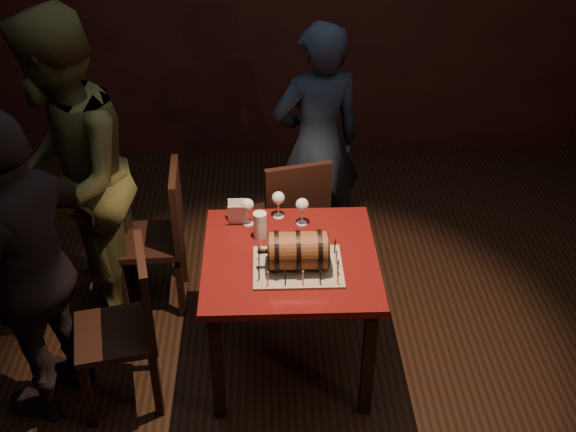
{
  "coord_description": "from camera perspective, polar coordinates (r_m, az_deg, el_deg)",
  "views": [
    {
      "loc": [
        -0.13,
        -3.0,
        2.98
      ],
      "look_at": [
        -0.03,
        0.05,
        0.95
      ],
      "focal_mm": 45.0,
      "sensor_mm": 36.0,
      "label": 1
    }
  ],
  "objects": [
    {
      "name": "barrel_cake",
      "position": [
        3.58,
        0.78,
        -2.75
      ],
      "size": [
        0.35,
        0.21,
        0.21
      ],
      "color": "brown",
      "rests_on": "cake_board"
    },
    {
      "name": "birthday_candles",
      "position": [
        3.62,
        0.79,
        -3.46
      ],
      "size": [
        0.4,
        0.3,
        0.09
      ],
      "color": "#F0D48F",
      "rests_on": "cake_board"
    },
    {
      "name": "person_left_front",
      "position": [
        3.67,
        -19.64,
        -4.15
      ],
      "size": [
        0.76,
        1.08,
        1.7
      ],
      "primitive_type": "imported",
      "rotation": [
        0.0,
        0.0,
        -1.95
      ],
      "color": "black",
      "rests_on": "ground"
    },
    {
      "name": "person_back",
      "position": [
        4.63,
        2.32,
        5.6
      ],
      "size": [
        0.68,
        0.54,
        1.62
      ],
      "primitive_type": "imported",
      "rotation": [
        0.0,
        0.0,
        3.42
      ],
      "color": "#182030",
      "rests_on": "ground"
    },
    {
      "name": "pub_table",
      "position": [
        3.79,
        0.17,
        -4.5
      ],
      "size": [
        0.9,
        0.9,
        0.75
      ],
      "color": "#460B0C",
      "rests_on": "ground"
    },
    {
      "name": "menu_card",
      "position": [
        3.95,
        -4.03,
        0.23
      ],
      "size": [
        0.1,
        0.05,
        0.13
      ],
      "primitive_type": null,
      "color": "white",
      "rests_on": "pub_table"
    },
    {
      "name": "cake_board",
      "position": [
        3.64,
        0.78,
        -4.04
      ],
      "size": [
        0.45,
        0.35,
        0.01
      ],
      "primitive_type": "cube",
      "color": "gray",
      "rests_on": "pub_table"
    },
    {
      "name": "wine_glass_mid",
      "position": [
        3.96,
        -0.77,
        1.35
      ],
      "size": [
        0.07,
        0.07,
        0.16
      ],
      "color": "silver",
      "rests_on": "pub_table"
    },
    {
      "name": "pint_of_ale",
      "position": [
        3.83,
        -2.22,
        -0.77
      ],
      "size": [
        0.07,
        0.07,
        0.15
      ],
      "color": "silver",
      "rests_on": "pub_table"
    },
    {
      "name": "chair_back",
      "position": [
        4.44,
        0.43,
        0.0
      ],
      "size": [
        0.48,
        0.48,
        0.93
      ],
      "color": "black",
      "rests_on": "ground"
    },
    {
      "name": "chair_left_front",
      "position": [
        3.77,
        -12.43,
        -8.07
      ],
      "size": [
        0.47,
        0.47,
        0.93
      ],
      "color": "black",
      "rests_on": "ground"
    },
    {
      "name": "wine_glass_left",
      "position": [
        3.91,
        -3.23,
        0.78
      ],
      "size": [
        0.07,
        0.07,
        0.16
      ],
      "color": "silver",
      "rests_on": "pub_table"
    },
    {
      "name": "wine_glass_right",
      "position": [
        3.9,
        1.12,
        0.81
      ],
      "size": [
        0.07,
        0.07,
        0.16
      ],
      "color": "silver",
      "rests_on": "pub_table"
    },
    {
      "name": "room_shell",
      "position": [
        3.4,
        0.48,
        5.87
      ],
      "size": [
        5.04,
        5.04,
        2.8
      ],
      "color": "black",
      "rests_on": "ground"
    },
    {
      "name": "chair_left_rear",
      "position": [
        4.38,
        -9.91,
        -1.15
      ],
      "size": [
        0.42,
        0.42,
        0.93
      ],
      "color": "black",
      "rests_on": "ground"
    },
    {
      "name": "person_left_rear",
      "position": [
        4.15,
        -16.97,
        2.75
      ],
      "size": [
        0.76,
        0.95,
        1.91
      ],
      "primitive_type": "imported",
      "rotation": [
        0.0,
        0.0,
        -1.54
      ],
      "color": "#3D4020",
      "rests_on": "ground"
    }
  ]
}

